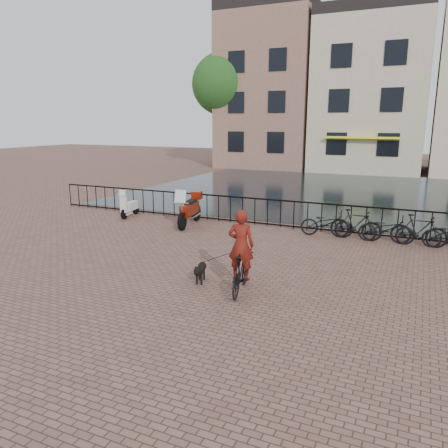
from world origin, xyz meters
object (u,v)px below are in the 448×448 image
at_px(motorcycle, 190,206).
at_px(scooter, 130,202).
at_px(cyclist, 241,256).
at_px(dog, 200,272).

xyz_separation_m(motorcycle, scooter, (-2.96, 0.34, -0.14)).
bearing_deg(cyclist, dog, -19.99).
xyz_separation_m(cyclist, scooter, (-7.18, 5.64, -0.25)).
relative_size(motorcycle, scooter, 1.60).
bearing_deg(cyclist, motorcycle, -61.20).
distance_m(dog, motorcycle, 5.98).
height_order(dog, motorcycle, motorcycle).
bearing_deg(motorcycle, cyclist, -60.45).
xyz_separation_m(cyclist, motorcycle, (-4.22, 5.30, -0.10)).
bearing_deg(dog, cyclist, -26.78).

